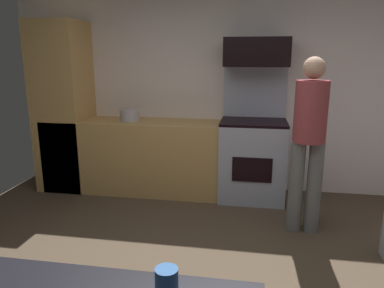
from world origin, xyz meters
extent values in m
cube|color=silver|center=(0.00, 2.34, 1.30)|extent=(5.20, 0.12, 2.60)
cube|color=tan|center=(-0.90, 1.98, 0.45)|extent=(2.40, 0.60, 0.90)
cube|color=tan|center=(-1.90, 1.98, 1.05)|extent=(0.60, 0.60, 2.10)
cube|color=#ADB5C6|center=(0.49, 1.96, 0.46)|extent=(0.76, 0.64, 0.92)
cube|color=black|center=(0.49, 1.96, 0.94)|extent=(0.76, 0.64, 0.03)
cube|color=#ADB5C6|center=(0.49, 2.25, 1.26)|extent=(0.76, 0.06, 0.61)
cube|color=black|center=(0.49, 1.63, 0.45)|extent=(0.44, 0.01, 0.28)
cube|color=black|center=(0.49, 2.06, 1.72)|extent=(0.74, 0.38, 0.32)
cylinder|color=slate|center=(0.91, 1.17, 0.45)|extent=(0.14, 0.14, 0.90)
cylinder|color=slate|center=(1.08, 1.17, 0.45)|extent=(0.14, 0.14, 0.90)
cylinder|color=#9C3E41|center=(1.00, 1.17, 1.19)|extent=(0.30, 0.30, 0.57)
sphere|color=tan|center=(1.00, 1.17, 1.58)|extent=(0.20, 0.20, 0.20)
cylinder|color=#295591|center=(0.21, -1.22, 0.95)|extent=(0.08, 0.08, 0.10)
cylinder|color=#BFB9BF|center=(-1.03, 1.98, 0.97)|extent=(0.24, 0.24, 0.14)
camera|label=1|loc=(0.47, -2.25, 1.68)|focal=33.78mm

